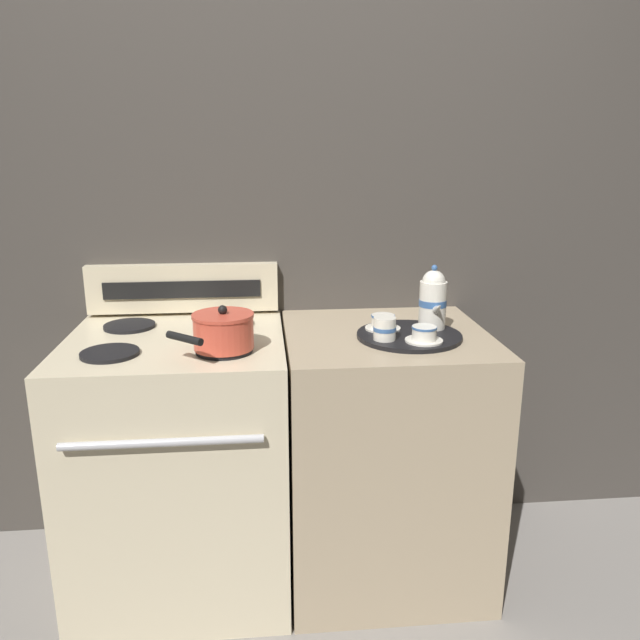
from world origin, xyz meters
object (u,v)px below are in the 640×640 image
object	(u,v)px
serving_tray	(409,336)
creamer_jug	(385,329)
teapot	(433,299)
saucepan	(223,331)
stove	(182,462)
teacup_right	(424,334)
teacup_left	(383,322)

from	to	relation	value
serving_tray	creamer_jug	size ratio (longest dim) A/B	4.70
teapot	saucepan	bearing A→B (deg)	-167.80
stove	teapot	bearing A→B (deg)	-0.18
teacup_right	saucepan	bearing A→B (deg)	-179.74
stove	serving_tray	xyz separation A→B (m)	(0.76, -0.06, 0.45)
serving_tray	teacup_left	world-z (taller)	teacup_left
stove	creamer_jug	bearing A→B (deg)	-9.84
serving_tray	teacup_right	size ratio (longest dim) A/B	2.88
stove	teacup_left	xyz separation A→B (m)	(0.69, -0.00, 0.48)
saucepan	teacup_left	xyz separation A→B (m)	(0.52, 0.15, -0.03)
serving_tray	creamer_jug	bearing A→B (deg)	-148.93
saucepan	creamer_jug	size ratio (longest dim) A/B	3.60
teacup_left	stove	bearing A→B (deg)	179.88
creamer_jug	stove	bearing A→B (deg)	170.16
teapot	teacup_right	distance (m)	0.18
teacup_right	creamer_jug	bearing A→B (deg)	165.00
stove	teacup_right	world-z (taller)	teacup_right
stove	teacup_left	world-z (taller)	teacup_left
serving_tray	creamer_jug	world-z (taller)	creamer_jug
teapot	teacup_right	xyz separation A→B (m)	(-0.06, -0.15, -0.07)
serving_tray	teacup_left	xyz separation A→B (m)	(-0.08, 0.06, 0.03)
teacup_left	teacup_right	size ratio (longest dim) A/B	1.00
teacup_left	serving_tray	bearing A→B (deg)	-37.64
teapot	teacup_left	bearing A→B (deg)	179.57
serving_tray	creamer_jug	distance (m)	0.12
stove	creamer_jug	xyz separation A→B (m)	(0.67, -0.12, 0.49)
teapot	creamer_jug	size ratio (longest dim) A/B	2.95
saucepan	teapot	size ratio (longest dim) A/B	1.22
teacup_left	teacup_right	xyz separation A→B (m)	(0.10, -0.15, 0.00)
saucepan	serving_tray	distance (m)	0.60
creamer_jug	serving_tray	bearing A→B (deg)	31.07
teacup_left	creamer_jug	distance (m)	0.12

